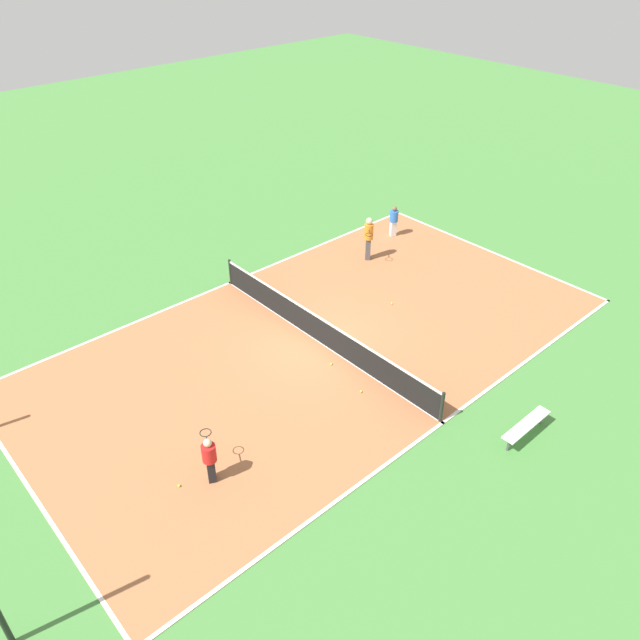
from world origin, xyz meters
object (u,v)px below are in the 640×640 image
at_px(player_near_blue, 394,220).
at_px(tennis_ball_near_net, 361,391).
at_px(tennis_ball_left_sideline, 179,486).
at_px(tennis_ball_right_alley, 331,364).
at_px(tennis_net, 320,329).
at_px(tennis_ball_far_baseline, 392,303).
at_px(player_coach_red, 209,457).
at_px(bench, 526,426).
at_px(player_center_orange, 369,236).

height_order(player_near_blue, tennis_ball_near_net, player_near_blue).
distance_m(player_near_blue, tennis_ball_left_sideline, 15.52).
relative_size(player_near_blue, tennis_ball_right_alley, 19.99).
relative_size(tennis_net, tennis_ball_far_baseline, 150.31).
height_order(tennis_net, player_coach_red, player_coach_red).
relative_size(tennis_ball_left_sideline, tennis_ball_near_net, 1.00).
bearing_deg(tennis_ball_right_alley, tennis_net, -25.89).
relative_size(bench, tennis_ball_near_net, 27.23).
relative_size(tennis_net, bench, 5.52).
distance_m(bench, tennis_ball_left_sideline, 9.31).
xyz_separation_m(bench, tennis_ball_left_sideline, (4.77, 7.99, -0.34)).
height_order(player_near_blue, tennis_ball_far_baseline, player_near_blue).
bearing_deg(player_center_orange, tennis_net, -15.57).
bearing_deg(tennis_net, bench, -169.76).
height_order(player_coach_red, tennis_ball_near_net, player_coach_red).
distance_m(tennis_ball_near_net, tennis_ball_far_baseline, 5.05).
distance_m(tennis_net, player_near_blue, 8.46).
relative_size(tennis_ball_near_net, tennis_ball_far_baseline, 1.00).
distance_m(player_near_blue, player_coach_red, 14.94).
relative_size(bench, player_near_blue, 1.36).
bearing_deg(tennis_ball_left_sideline, tennis_net, -71.89).
height_order(tennis_net, player_near_blue, player_near_blue).
height_order(tennis_ball_left_sideline, tennis_ball_near_net, same).
height_order(tennis_ball_right_alley, tennis_ball_near_net, same).
height_order(player_near_blue, tennis_ball_left_sideline, player_near_blue).
height_order(tennis_ball_near_net, tennis_ball_far_baseline, same).
bearing_deg(tennis_ball_left_sideline, tennis_ball_near_net, -94.93).
height_order(bench, player_near_blue, player_near_blue).
xyz_separation_m(tennis_ball_left_sideline, tennis_ball_far_baseline, (2.18, -10.21, 0.00)).
xyz_separation_m(tennis_ball_near_net, tennis_ball_far_baseline, (2.69, -4.27, 0.00)).
relative_size(tennis_net, player_center_orange, 5.64).
height_order(tennis_net, tennis_ball_left_sideline, tennis_net).
bearing_deg(player_center_orange, tennis_ball_near_net, -1.80).
bearing_deg(player_near_blue, tennis_ball_far_baseline, -113.90).
relative_size(tennis_ball_right_alley, tennis_ball_far_baseline, 1.00).
bearing_deg(tennis_ball_left_sideline, bench, -120.84).
distance_m(player_near_blue, tennis_ball_near_net, 10.60).
xyz_separation_m(player_near_blue, player_coach_red, (-6.26, 13.57, 0.03)).
distance_m(bench, player_coach_red, 8.48).
height_order(tennis_net, bench, tennis_net).
bearing_deg(tennis_ball_right_alley, tennis_ball_left_sideline, 99.65).
bearing_deg(tennis_ball_near_net, player_center_orange, -46.91).
bearing_deg(tennis_net, tennis_ball_near_net, 163.70).
bearing_deg(player_coach_red, player_center_orange, -37.17).
bearing_deg(player_center_orange, tennis_ball_left_sideline, -21.62).
relative_size(tennis_ball_left_sideline, tennis_ball_right_alley, 1.00).
relative_size(player_center_orange, tennis_ball_far_baseline, 26.66).
bearing_deg(tennis_ball_near_net, tennis_net, -16.30).
xyz_separation_m(bench, tennis_ball_far_baseline, (6.95, -2.22, -0.34)).
xyz_separation_m(player_near_blue, tennis_ball_right_alley, (-4.87, 8.16, -0.72)).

